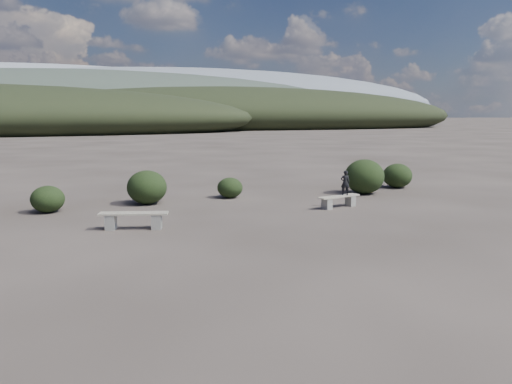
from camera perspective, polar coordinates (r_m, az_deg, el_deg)
name	(u,v)px	position (r m, az deg, el deg)	size (l,w,h in m)	color
ground	(334,264)	(11.10, 8.91, -8.08)	(1200.00, 1200.00, 0.00)	#322A26
bench_left	(134,219)	(14.53, -13.80, -3.02)	(1.96, 0.93, 0.48)	slate
bench_right	(339,200)	(17.66, 9.45, -0.95)	(1.71, 0.74, 0.42)	slate
seated_person	(345,183)	(17.76, 10.15, 1.05)	(0.32, 0.21, 0.87)	black
shrub_a	(48,199)	(17.91, -22.71, -0.76)	(1.09, 1.09, 0.89)	black
shrub_b	(147,187)	(18.51, -12.36, 0.54)	(1.43, 1.43, 1.23)	black
shrub_c	(230,188)	(19.49, -2.99, 0.49)	(1.00, 1.00, 0.80)	black
shrub_d	(364,177)	(20.94, 12.28, 1.74)	(1.62, 1.62, 1.42)	black
shrub_e	(397,176)	(23.06, 15.85, 1.81)	(1.30, 1.30, 1.08)	black
mountain_ridges	(69,104)	(348.43, -20.61, 9.45)	(500.00, 400.00, 56.00)	black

